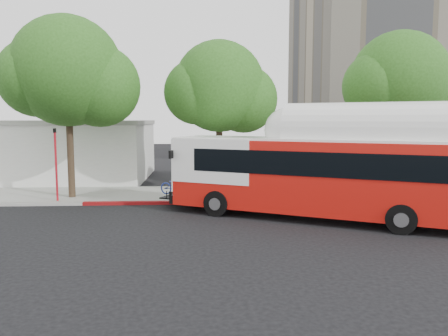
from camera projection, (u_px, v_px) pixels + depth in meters
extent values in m
plane|color=black|center=(249.00, 221.00, 18.66)|extent=(120.00, 120.00, 0.00)
cube|color=gray|center=(236.00, 194.00, 25.10)|extent=(60.00, 5.00, 0.15)
cube|color=gray|center=(240.00, 202.00, 22.52)|extent=(60.00, 0.30, 0.15)
cube|color=maroon|center=(182.00, 202.00, 22.36)|extent=(10.00, 0.32, 0.16)
cylinder|color=#2D2116|center=(70.00, 143.00, 23.30)|extent=(0.36, 0.36, 6.08)
sphere|color=#234F16|center=(67.00, 71.00, 22.88)|extent=(5.80, 5.80, 5.80)
sphere|color=#234F16|center=(99.00, 86.00, 23.25)|extent=(4.35, 4.35, 4.35)
cylinder|color=#2D2116|center=(219.00, 148.00, 24.26)|extent=(0.36, 0.36, 5.44)
sphere|color=#234F16|center=(219.00, 86.00, 23.88)|extent=(5.00, 5.00, 5.00)
sphere|color=#234F16|center=(244.00, 99.00, 24.23)|extent=(3.75, 3.75, 3.75)
cylinder|color=#2D2116|center=(396.00, 145.00, 24.57)|extent=(0.36, 0.36, 5.76)
sphere|color=#234F16|center=(399.00, 80.00, 24.17)|extent=(5.40, 5.40, 5.40)
sphere|color=#234F16|center=(423.00, 94.00, 24.53)|extent=(4.05, 4.05, 4.05)
cube|color=silver|center=(35.00, 152.00, 31.58)|extent=(16.00, 10.00, 4.00)
cube|color=gray|center=(34.00, 122.00, 31.35)|extent=(16.20, 10.20, 0.30)
cube|color=red|center=(315.00, 176.00, 18.87)|extent=(12.50, 8.16, 3.05)
cube|color=black|center=(327.00, 162.00, 18.59)|extent=(11.40, 7.64, 1.00)
cube|color=white|center=(316.00, 139.00, 18.70)|extent=(12.46, 8.08, 0.11)
cube|color=white|center=(367.00, 134.00, 17.82)|extent=(6.96, 4.92, 0.58)
cube|color=black|center=(177.00, 196.00, 21.79)|extent=(1.61, 2.07, 0.06)
imported|color=navy|center=(176.00, 186.00, 21.74)|extent=(1.38, 1.89, 0.95)
cylinder|color=red|center=(56.00, 168.00, 22.28)|extent=(0.11, 0.11, 3.66)
cube|color=black|center=(55.00, 131.00, 22.07)|extent=(0.05, 0.37, 0.23)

